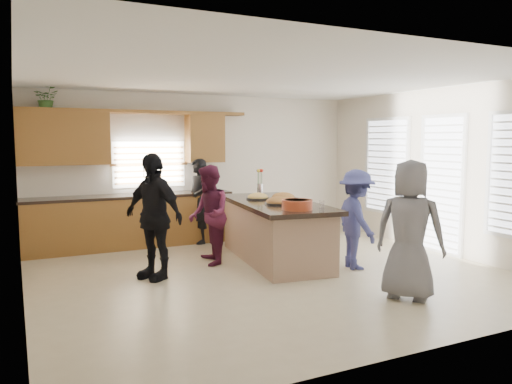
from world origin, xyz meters
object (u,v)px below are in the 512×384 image
island (275,232)px  woman_right_back (356,219)px  woman_left_front (153,216)px  woman_right_front (410,230)px  salad_bowl (297,204)px  woman_left_mid (209,215)px  woman_left_back (198,201)px

island → woman_right_back: woman_right_back is taller
woman_left_front → woman_right_back: woman_left_front is taller
woman_left_front → woman_right_back: 2.98m
island → woman_right_front: size_ratio=1.66×
salad_bowl → woman_right_front: (0.69, -1.49, -0.18)m
woman_left_mid → woman_right_back: (1.90, -1.20, -0.03)m
woman_right_back → woman_right_front: woman_right_front is taller
island → woman_left_mid: 1.11m
island → woman_left_mid: woman_left_mid is taller
salad_bowl → woman_left_back: 2.82m
woman_right_back → woman_right_front: size_ratio=0.88×
woman_left_mid → salad_bowl: bearing=48.3°
woman_right_back → island: bearing=52.5°
woman_left_back → woman_right_back: woman_left_back is taller
island → salad_bowl: size_ratio=6.51×
island → woman_right_back: (0.85, -0.98, 0.29)m
woman_right_front → woman_left_front: bearing=13.5°
woman_left_back → island: bearing=11.6°
woman_right_front → woman_right_back: bearing=-47.4°
salad_bowl → woman_right_back: 1.05m
woman_right_front → island: bearing=-22.7°
woman_left_mid → woman_left_front: 1.06m
woman_right_back → woman_right_front: (-0.32, -1.46, 0.10)m
island → woman_left_mid: (-1.04, 0.22, 0.32)m
salad_bowl → woman_left_back: bearing=100.2°
salad_bowl → woman_right_back: size_ratio=0.29×
woman_left_mid → woman_right_front: 3.09m
woman_left_mid → island: bearing=89.2°
woman_left_back → woman_left_mid: (-0.39, -1.59, -0.02)m
woman_right_back → woman_left_mid: bearing=69.1°
salad_bowl → woman_left_front: size_ratio=0.25×
woman_left_back → woman_right_front: 4.42m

